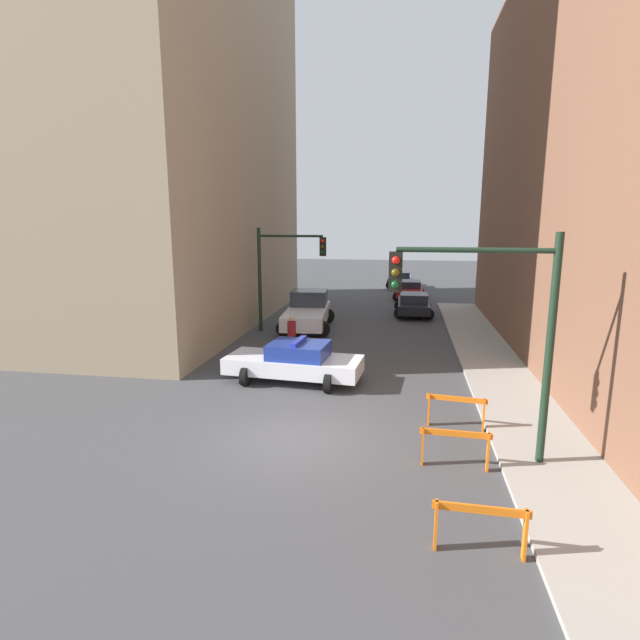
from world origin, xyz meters
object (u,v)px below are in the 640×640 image
white_truck (308,311)px  parked_car_near (413,304)px  barrier_mid (455,442)px  traffic_light_far (281,265)px  traffic_light_near (496,314)px  pedestrian_crossing (292,335)px  parked_car_far (400,279)px  barrier_front (480,521)px  parked_car_mid (409,289)px  barrier_back (456,406)px  police_car (295,361)px

white_truck → parked_car_near: size_ratio=1.28×
white_truck → barrier_mid: bearing=-70.8°
traffic_light_far → parked_car_near: size_ratio=1.20×
traffic_light_near → pedestrian_crossing: 11.04m
parked_car_far → barrier_front: 34.45m
pedestrian_crossing → barrier_front: (5.91, -11.91, -0.24)m
traffic_light_far → barrier_front: traffic_light_far is taller
white_truck → barrier_front: (6.24, -17.16, -0.29)m
parked_car_far → pedestrian_crossing: pedestrian_crossing is taller
pedestrian_crossing → barrier_mid: size_ratio=1.04×
parked_car_mid → barrier_front: (0.94, -28.23, -0.06)m
barrier_back → white_truck: bearing=118.3°
parked_car_near → parked_car_far: size_ratio=1.00×
barrier_front → barrier_mid: (-0.12, 3.04, 0.00)m
barrier_front → barrier_mid: bearing=92.3°
parked_car_near → pedestrian_crossing: 11.24m
white_truck → pedestrian_crossing: white_truck is taller
pedestrian_crossing → barrier_mid: bearing=-33.9°
traffic_light_far → parked_car_near: (6.64, 5.73, -2.72)m
traffic_light_near → parked_car_far: (-2.30, 30.97, -2.86)m
parked_car_near → barrier_mid: (0.62, -18.85, -0.06)m
parked_car_near → parked_car_mid: bearing=91.1°
pedestrian_crossing → parked_car_mid: bearing=96.1°
barrier_front → barrier_mid: same height
traffic_light_far → barrier_mid: traffic_light_far is taller
police_car → white_truck: 8.73m
police_car → parked_car_near: (4.29, 13.37, -0.05)m
police_car → traffic_light_far: bearing=22.1°
police_car → pedestrian_crossing: (-0.88, 3.39, 0.14)m
barrier_back → pedestrian_crossing: bearing=132.5°
police_car → pedestrian_crossing: size_ratio=2.92×
traffic_light_far → police_car: bearing=-72.9°
white_truck → barrier_back: size_ratio=3.47×
police_car → parked_car_near: bearing=-12.8°
police_car → parked_car_far: police_car is taller
white_truck → parked_car_mid: white_truck is taller
police_car → pedestrian_crossing: 3.50m
parked_car_far → barrier_mid: (1.53, -31.37, -0.06)m
traffic_light_near → barrier_back: (-0.53, 1.88, -2.91)m
traffic_light_far → barrier_front: (7.38, -16.15, -2.78)m
barrier_mid → barrier_back: 2.30m
traffic_light_near → parked_car_far: size_ratio=1.21×
traffic_light_far → parked_car_mid: 13.96m
traffic_light_near → parked_car_near: size_ratio=1.20×
parked_car_mid → pedestrian_crossing: size_ratio=2.60×
parked_car_far → pedestrian_crossing: (-4.26, -22.50, 0.19)m
traffic_light_near → parked_car_mid: bearing=93.7°
traffic_light_far → police_car: 8.42m
traffic_light_near → parked_car_mid: 25.00m
parked_car_far → barrier_back: (1.77, -29.08, -0.06)m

